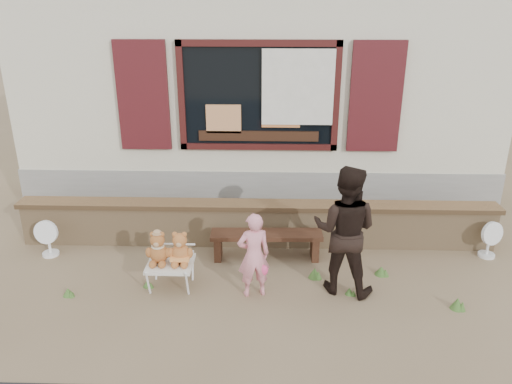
{
  "coord_description": "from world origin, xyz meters",
  "views": [
    {
      "loc": [
        0.19,
        -5.75,
        3.53
      ],
      "look_at": [
        0.0,
        0.6,
        1.0
      ],
      "focal_mm": 35.0,
      "sensor_mm": 36.0,
      "label": 1
    }
  ],
  "objects_px": {
    "folding_chair": "(170,265)",
    "child": "(254,255)",
    "adult": "(345,230)",
    "teddy_bear_left": "(158,247)",
    "teddy_bear_right": "(180,247)",
    "bench": "(266,240)"
  },
  "relations": [
    {
      "from": "bench",
      "to": "folding_chair",
      "type": "distance_m",
      "value": 1.45
    },
    {
      "from": "bench",
      "to": "teddy_bear_right",
      "type": "height_order",
      "value": "teddy_bear_right"
    },
    {
      "from": "teddy_bear_right",
      "to": "child",
      "type": "bearing_deg",
      "value": -8.68
    },
    {
      "from": "teddy_bear_right",
      "to": "adult",
      "type": "height_order",
      "value": "adult"
    },
    {
      "from": "bench",
      "to": "teddy_bear_left",
      "type": "distance_m",
      "value": 1.59
    },
    {
      "from": "teddy_bear_left",
      "to": "adult",
      "type": "height_order",
      "value": "adult"
    },
    {
      "from": "adult",
      "to": "bench",
      "type": "bearing_deg",
      "value": -20.09
    },
    {
      "from": "teddy_bear_left",
      "to": "bench",
      "type": "bearing_deg",
      "value": 30.22
    },
    {
      "from": "bench",
      "to": "teddy_bear_right",
      "type": "bearing_deg",
      "value": -145.44
    },
    {
      "from": "teddy_bear_left",
      "to": "child",
      "type": "relative_size",
      "value": 0.39
    },
    {
      "from": "teddy_bear_right",
      "to": "child",
      "type": "relative_size",
      "value": 0.4
    },
    {
      "from": "adult",
      "to": "teddy_bear_left",
      "type": "bearing_deg",
      "value": 18.83
    },
    {
      "from": "teddy_bear_left",
      "to": "teddy_bear_right",
      "type": "height_order",
      "value": "teddy_bear_right"
    },
    {
      "from": "teddy_bear_left",
      "to": "teddy_bear_right",
      "type": "bearing_deg",
      "value": 0.0
    },
    {
      "from": "folding_chair",
      "to": "adult",
      "type": "relative_size",
      "value": 0.35
    },
    {
      "from": "bench",
      "to": "child",
      "type": "height_order",
      "value": "child"
    },
    {
      "from": "folding_chair",
      "to": "adult",
      "type": "height_order",
      "value": "adult"
    },
    {
      "from": "folding_chair",
      "to": "child",
      "type": "height_order",
      "value": "child"
    },
    {
      "from": "teddy_bear_right",
      "to": "adult",
      "type": "relative_size",
      "value": 0.27
    },
    {
      "from": "child",
      "to": "adult",
      "type": "xyz_separation_m",
      "value": [
        1.12,
        0.16,
        0.28
      ]
    },
    {
      "from": "teddy_bear_left",
      "to": "child",
      "type": "height_order",
      "value": "child"
    },
    {
      "from": "folding_chair",
      "to": "adult",
      "type": "distance_m",
      "value": 2.24
    }
  ]
}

